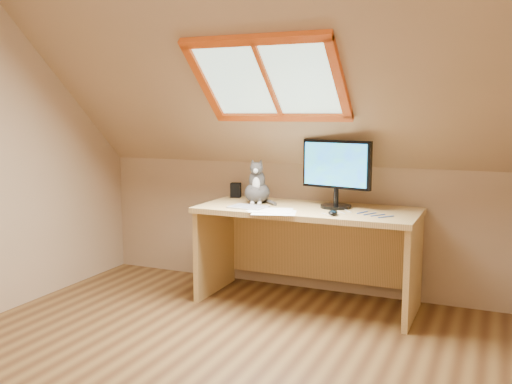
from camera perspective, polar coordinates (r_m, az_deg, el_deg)
The scene contains 10 objects.
ground at distance 3.22m, azimuth -6.26°, elevation -18.04°, with size 3.50×3.50×0.00m, color brown.
room_shell at distance 2.81m, azimuth -7.66°, elevation 8.33°, with size 3.52×3.52×2.41m.
desk at distance 4.25m, azimuth 5.44°, elevation -4.39°, with size 1.58×0.69×0.72m.
monitor at distance 4.13m, azimuth 8.03°, elevation 2.28°, with size 0.53×0.22×0.49m.
cat at distance 4.31m, azimuth 0.11°, elevation 0.48°, with size 0.24×0.27×0.34m.
desk_speaker at distance 4.62m, azimuth -2.04°, elevation 0.18°, with size 0.08×0.08×0.12m, color black.
graphics_tablet at distance 4.12m, azimuth -0.79°, elevation -1.52°, with size 0.26×0.19×0.01m, color #B2B2B7.
mouse at distance 3.86m, azimuth 7.70°, elevation -2.06°, with size 0.06×0.11×0.03m, color black.
papers at distance 3.93m, azimuth 2.66°, elevation -2.04°, with size 0.35×0.30×0.01m.
cables at distance 3.92m, azimuth 10.30°, elevation -2.17°, with size 0.51×0.26×0.01m.
Camera 1 is at (1.45, -2.50, 1.42)m, focal length 40.00 mm.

